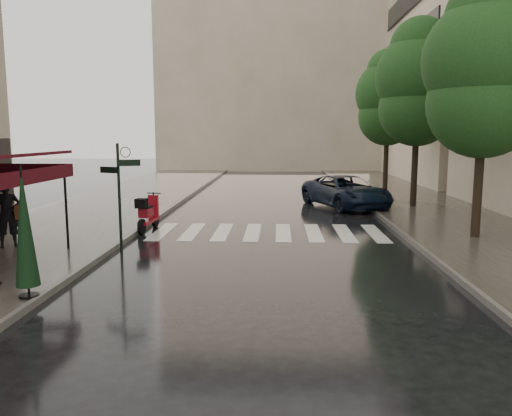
# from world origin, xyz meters

# --- Properties ---
(ground) EXTENTS (120.00, 120.00, 0.00)m
(ground) POSITION_xyz_m (0.00, 0.00, 0.00)
(ground) COLOR black
(ground) RESTS_ON ground
(sidewalk_near) EXTENTS (6.00, 60.00, 0.12)m
(sidewalk_near) POSITION_xyz_m (-4.50, 12.00, 0.06)
(sidewalk_near) COLOR #38332D
(sidewalk_near) RESTS_ON ground
(sidewalk_far) EXTENTS (5.50, 60.00, 0.12)m
(sidewalk_far) POSITION_xyz_m (10.25, 12.00, 0.06)
(sidewalk_far) COLOR #38332D
(sidewalk_far) RESTS_ON ground
(curb_near) EXTENTS (0.12, 60.00, 0.16)m
(curb_near) POSITION_xyz_m (-1.45, 12.00, 0.07)
(curb_near) COLOR #595651
(curb_near) RESTS_ON ground
(curb_far) EXTENTS (0.12, 60.00, 0.16)m
(curb_far) POSITION_xyz_m (7.45, 12.00, 0.07)
(curb_far) COLOR #595651
(curb_far) RESTS_ON ground
(crosswalk) EXTENTS (7.85, 3.20, 0.01)m
(crosswalk) POSITION_xyz_m (2.98, 6.00, 0.01)
(crosswalk) COLOR silver
(crosswalk) RESTS_ON ground
(signpost) EXTENTS (1.17, 0.29, 3.10)m
(signpost) POSITION_xyz_m (-1.19, 3.00, 1.83)
(signpost) COLOR black
(signpost) RESTS_ON ground
(haussmann_far) EXTENTS (8.00, 16.00, 18.50)m
(haussmann_far) POSITION_xyz_m (16.50, 26.00, 9.25)
(haussmann_far) COLOR tan
(haussmann_far) RESTS_ON ground
(backdrop_building) EXTENTS (22.00, 6.00, 20.00)m
(backdrop_building) POSITION_xyz_m (3.00, 38.00, 10.00)
(backdrop_building) COLOR tan
(backdrop_building) RESTS_ON ground
(tree_near) EXTENTS (3.80, 3.80, 7.99)m
(tree_near) POSITION_xyz_m (9.60, 5.00, 5.32)
(tree_near) COLOR black
(tree_near) RESTS_ON sidewalk_far
(tree_mid) EXTENTS (3.80, 3.80, 8.34)m
(tree_mid) POSITION_xyz_m (9.50, 12.00, 5.59)
(tree_mid) COLOR black
(tree_mid) RESTS_ON sidewalk_far
(tree_far) EXTENTS (3.80, 3.80, 8.16)m
(tree_far) POSITION_xyz_m (9.70, 19.00, 5.46)
(tree_far) COLOR black
(tree_far) RESTS_ON sidewalk_far
(pedestrian_with_umbrella) EXTENTS (1.59, 1.59, 2.60)m
(pedestrian_with_umbrella) POSITION_xyz_m (-4.46, 2.93, 1.84)
(pedestrian_with_umbrella) COLOR black
(pedestrian_with_umbrella) RESTS_ON sidewalk_near
(scooter) EXTENTS (0.57, 1.94, 1.27)m
(scooter) POSITION_xyz_m (-1.21, 6.05, 0.59)
(scooter) COLOR black
(scooter) RESTS_ON ground
(parked_car) EXTENTS (4.22, 5.80, 1.47)m
(parked_car) POSITION_xyz_m (6.48, 12.30, 0.73)
(parked_car) COLOR black
(parked_car) RESTS_ON ground
(parasol_front) EXTENTS (0.47, 0.47, 2.60)m
(parasol_front) POSITION_xyz_m (-1.65, -1.50, 1.52)
(parasol_front) COLOR black
(parasol_front) RESTS_ON sidewalk_near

